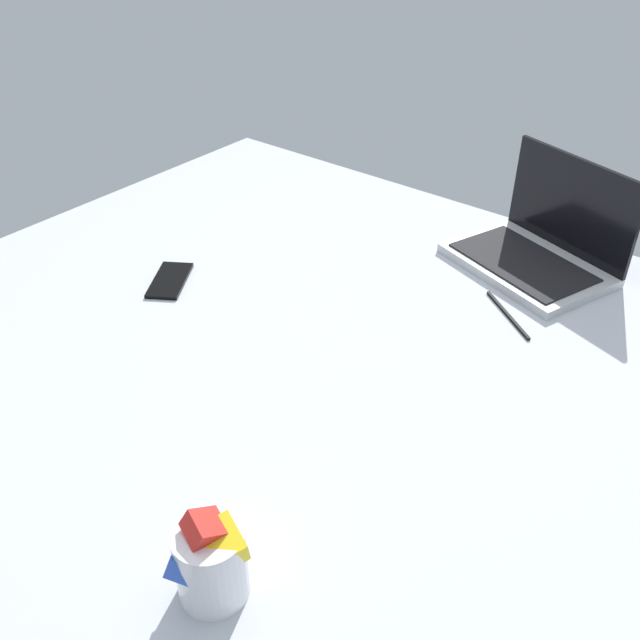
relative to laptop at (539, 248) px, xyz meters
The scene contains 5 objects.
bed_mattress 55.81cm from the laptop, 105.40° to the right, with size 180.00×140.00×18.00cm, color #B7BCC6.
laptop is the anchor object (origin of this frame).
snack_cup 101.38cm from the laptop, 88.72° to the right, with size 10.34×10.66×14.12cm.
cell_phone 80.26cm from the laptop, 136.53° to the right, with size 6.80×14.00×0.80cm, color black.
charger_cable 22.97cm from the laptop, 79.85° to the right, with size 17.00×0.60×0.60cm, color black.
Camera 1 is at (60.00, -82.29, 96.56)cm, focal length 39.24 mm.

